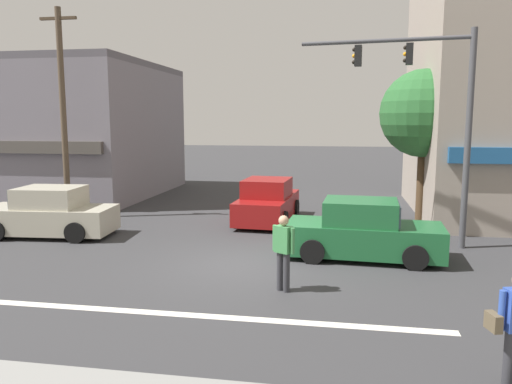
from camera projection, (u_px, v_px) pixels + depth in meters
ground_plane at (245, 264)px, 12.84m from camera, size 120.00×120.00×0.00m
lane_marking_stripe at (209, 316)px, 9.42m from camera, size 9.00×0.24×0.01m
building_left_block at (36, 130)px, 25.17m from camera, size 12.60×9.55×6.41m
street_tree at (424, 114)px, 17.92m from camera, size 3.17×3.17×5.51m
utility_pole_near_left at (63, 111)px, 18.41m from camera, size 1.40×0.22×7.72m
utility_pole_far_right at (505, 117)px, 17.68m from camera, size 1.40×0.22×7.28m
traffic_light_mast at (433, 103)px, 14.19m from camera, size 4.86×0.73×6.20m
sedan_waiting_far at (363, 232)px, 13.34m from camera, size 4.19×2.06×1.58m
sedan_parked_curbside at (268, 202)px, 18.18m from camera, size 2.07×4.20×1.58m
sedan_crossing_rightbound at (49, 214)px, 15.92m from camera, size 4.22×2.12×1.58m
pedestrian_mid_crossing at (283, 248)px, 10.71m from camera, size 0.50×0.37×1.67m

